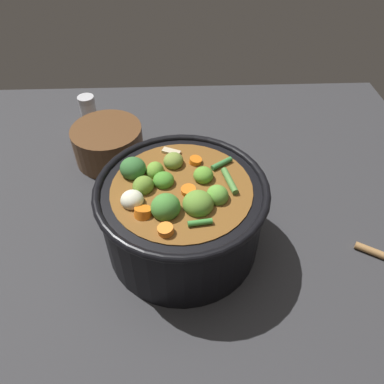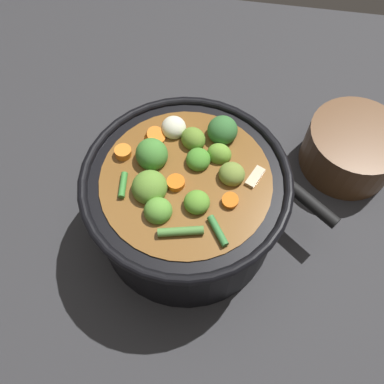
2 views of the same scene
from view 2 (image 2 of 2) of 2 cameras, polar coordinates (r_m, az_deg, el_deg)
The scene contains 3 objects.
ground_plane at distance 0.60m, azimuth -0.73°, elevation -4.55°, with size 1.10×1.10×0.00m, color #2D2D30.
cooking_pot at distance 0.54m, azimuth -0.83°, elevation -1.26°, with size 0.27×0.27×0.16m.
small_saucepan at distance 0.67m, azimuth 21.87°, elevation 5.73°, with size 0.23×0.22×0.08m.
Camera 2 is at (-0.25, -0.05, 0.55)m, focal length 36.89 mm.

